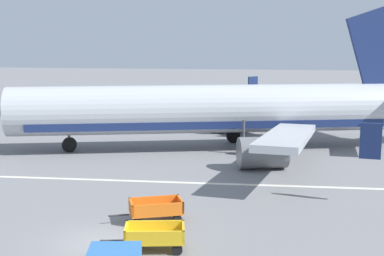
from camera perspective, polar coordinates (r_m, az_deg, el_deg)
ground_plane at (r=25.35m, az=-9.72°, el=-11.37°), size 220.00×220.00×0.00m
apron_stripe at (r=34.63m, az=-4.96°, el=-5.41°), size 120.00×0.36×0.01m
airplane at (r=43.39m, az=2.83°, el=1.84°), size 37.37×30.23×11.34m
baggage_cart_nearest at (r=24.03m, az=-3.84°, el=-10.93°), size 3.62×1.76×1.07m
baggage_cart_second_in_row at (r=27.43m, az=-3.70°, el=-8.25°), size 3.59×2.16×1.07m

